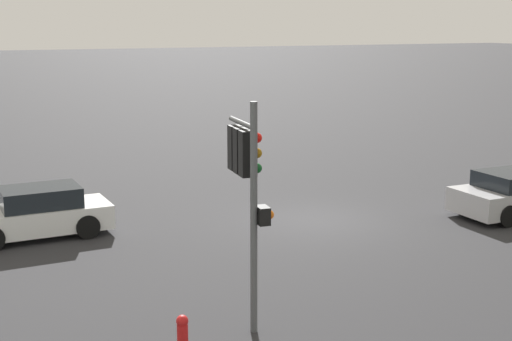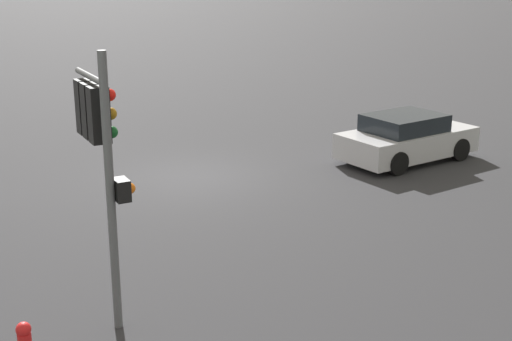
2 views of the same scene
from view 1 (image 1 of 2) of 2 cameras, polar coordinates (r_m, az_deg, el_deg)
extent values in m
plane|color=#28282B|center=(22.26, 4.76, -3.95)|extent=(300.00, 300.00, 0.00)
cylinder|color=#515456|center=(13.70, -0.18, -4.01)|extent=(0.14, 0.14, 4.57)
cylinder|color=#515456|center=(14.03, -1.14, 3.82)|extent=(0.28, 1.49, 0.10)
cube|color=black|center=(13.77, -0.67, 1.36)|extent=(0.33, 0.33, 0.90)
sphere|color=red|center=(13.77, 0.08, 2.63)|extent=(0.20, 0.20, 0.20)
sphere|color=#99660F|center=(13.82, 0.08, 1.40)|extent=(0.20, 0.20, 0.20)
sphere|color=#0F511E|center=(13.88, 0.08, 0.18)|extent=(0.20, 0.20, 0.20)
cube|color=black|center=(14.11, -1.13, 1.61)|extent=(0.33, 0.33, 0.90)
sphere|color=#590F0F|center=(14.12, -0.40, 2.85)|extent=(0.20, 0.20, 0.20)
sphere|color=#99660F|center=(14.17, -0.40, 1.66)|extent=(0.20, 0.20, 0.20)
sphere|color=#0F511E|center=(14.23, -0.40, 0.47)|extent=(0.20, 0.20, 0.20)
cube|color=black|center=(14.46, -1.57, 1.86)|extent=(0.33, 0.33, 0.90)
sphere|color=red|center=(14.47, -0.86, 3.07)|extent=(0.20, 0.20, 0.20)
sphere|color=#99660F|center=(14.52, -0.86, 1.90)|extent=(0.20, 0.20, 0.20)
sphere|color=#0F511E|center=(14.57, -0.85, 0.74)|extent=(0.20, 0.20, 0.20)
cube|color=black|center=(13.74, 0.54, -3.60)|extent=(0.26, 0.37, 0.35)
sphere|color=orange|center=(13.78, 1.09, -3.55)|extent=(0.18, 0.18, 0.18)
cylinder|color=black|center=(23.91, 16.45, -2.46)|extent=(0.68, 0.23, 0.68)
cylinder|color=black|center=(22.64, 19.48, -3.45)|extent=(0.68, 0.23, 0.68)
cube|color=silver|center=(21.28, -17.23, -3.71)|extent=(4.18, 1.80, 0.69)
cube|color=black|center=(21.15, -16.89, -2.02)|extent=(2.18, 1.56, 0.57)
cylinder|color=black|center=(20.78, -13.32, -4.40)|extent=(0.69, 0.23, 0.68)
cylinder|color=black|center=(22.32, -14.29, -3.33)|extent=(0.69, 0.23, 0.68)
sphere|color=red|center=(13.00, -5.92, -11.89)|extent=(0.22, 0.22, 0.22)
camera|label=2|loc=(2.41, 11.32, 9.52)|focal=50.00mm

